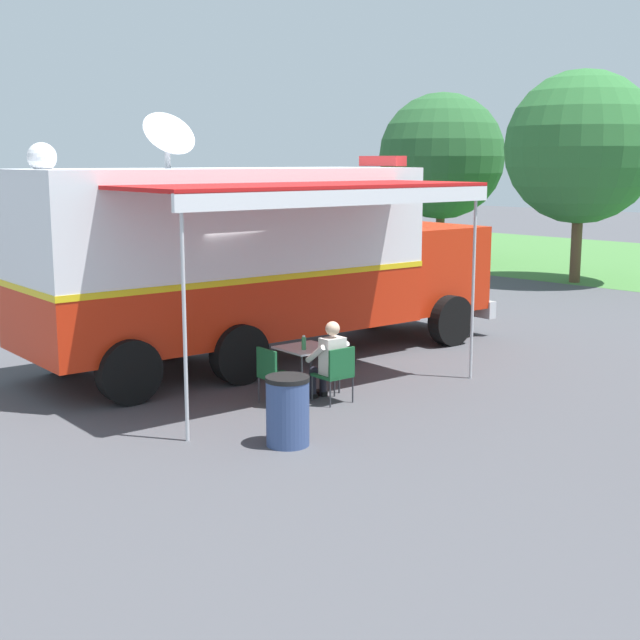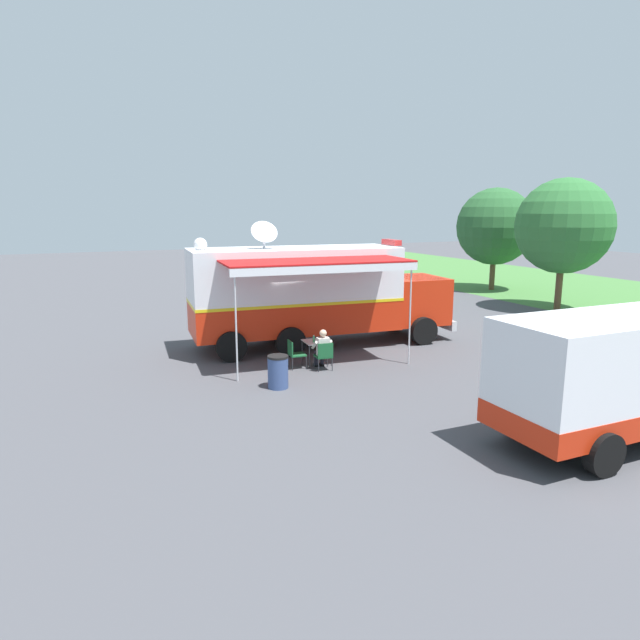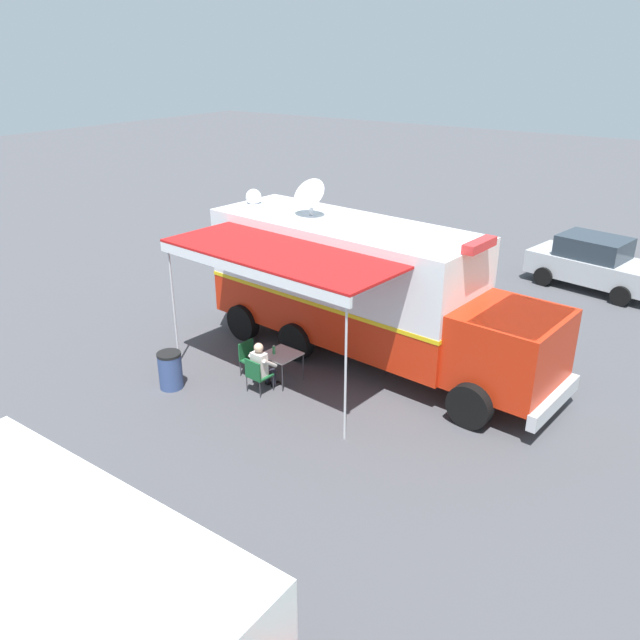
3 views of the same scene
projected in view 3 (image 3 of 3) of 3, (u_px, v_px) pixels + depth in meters
ground_plane at (342, 349)px, 17.30m from camera, size 100.00×100.00×0.00m
lot_stripe at (406, 320)px, 19.11m from camera, size 0.54×4.79×0.01m
command_truck at (365, 288)px, 16.07m from camera, size 5.35×9.67×4.53m
folding_table at (281, 356)px, 15.39m from camera, size 0.87×0.87×0.73m
water_bottle at (274, 350)px, 15.33m from camera, size 0.07×0.07×0.22m
folding_chair_at_table at (257, 373)px, 14.91m from camera, size 0.52×0.52×0.87m
folding_chair_beside_table at (250, 356)px, 15.76m from camera, size 0.52×0.52×0.87m
seated_responder at (262, 365)px, 14.99m from camera, size 0.69×0.59×1.25m
trash_bin at (170, 370)px, 15.17m from camera, size 0.57×0.57×0.91m
car_behind_truck at (594, 263)px, 21.31m from camera, size 2.56×4.45×1.76m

